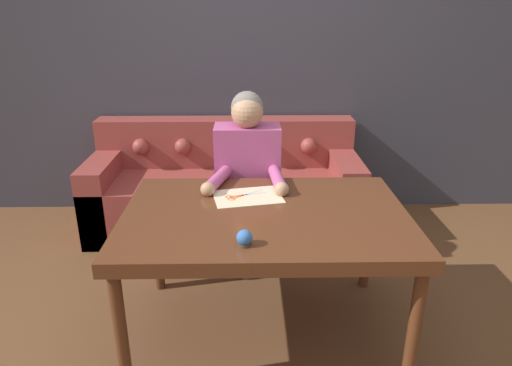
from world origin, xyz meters
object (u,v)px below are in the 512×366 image
dining_table (265,224)px  couch (225,190)px  person (248,187)px  scissors (239,196)px  pin_cushion (245,238)px

dining_table → couch: couch is taller
dining_table → person: person is taller
couch → person: size_ratio=1.71×
person → couch: bearing=104.4°
couch → person: bearing=-75.6°
person → scissors: (-0.04, -0.42, 0.12)m
scissors → pin_cushion: size_ratio=3.21×
dining_table → couch: bearing=101.5°
dining_table → scissors: (-0.13, 0.20, 0.07)m
couch → pin_cushion: 1.73m
person → scissors: 0.44m
dining_table → person: 0.63m
couch → dining_table: bearing=-78.5°
person → pin_cushion: size_ratio=16.98×
dining_table → scissors: 0.25m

